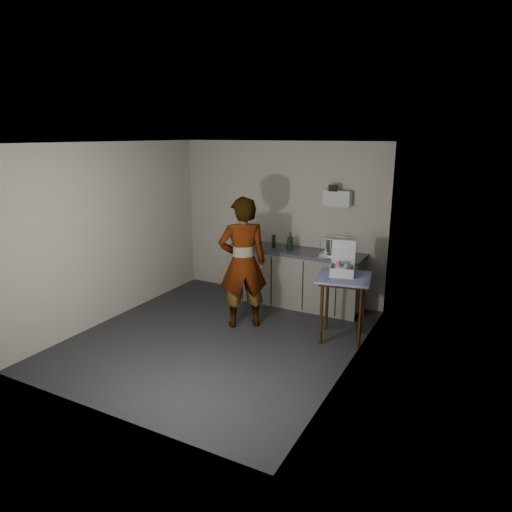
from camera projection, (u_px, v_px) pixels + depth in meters
The scene contains 15 objects.
ground at pixel (218, 338), 6.24m from camera, with size 4.00×4.00×0.00m, color #29282D.
wall_back at pixel (280, 221), 7.61m from camera, with size 3.60×0.02×2.60m, color beige.
wall_right at pixel (351, 263), 5.10m from camera, with size 0.02×4.00×2.60m, color beige.
wall_left at pixel (113, 232), 6.71m from camera, with size 0.02×4.00×2.60m, color beige.
ceiling at pixel (213, 143), 5.57m from camera, with size 3.60×4.00×0.01m, color silver.
kitchen_counter at pixel (294, 279), 7.41m from camera, with size 2.24×0.62×0.91m.
wall_shelf at pixel (337, 198), 6.98m from camera, with size 0.42×0.18×0.37m.
side_table at pixel (344, 285), 6.05m from camera, with size 0.79×0.79×0.88m.
standing_man at pixel (243, 263), 6.43m from camera, with size 0.69×0.45×1.88m, color #B2A593.
soap_bottle at pixel (290, 241), 7.26m from camera, with size 0.11×0.11×0.28m, color black.
soda_can at pixel (290, 245), 7.34m from camera, with size 0.07×0.07×0.13m, color red.
dark_bottle at pixel (274, 241), 7.41m from camera, with size 0.06×0.06×0.21m, color black.
paper_towel at pixel (250, 236), 7.62m from camera, with size 0.17×0.17×0.31m.
dish_rack at pixel (333, 251), 6.97m from camera, with size 0.39×0.29×0.27m.
bakery_box at pixel (342, 268), 6.07m from camera, with size 0.38×0.39×0.44m.
Camera 1 is at (3.13, -4.84, 2.70)m, focal length 32.00 mm.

